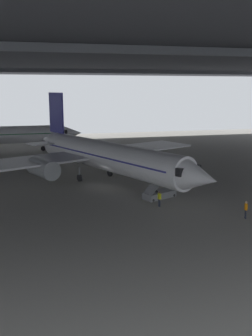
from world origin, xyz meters
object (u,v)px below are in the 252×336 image
Objects in this scene: airplane_main at (104,155)px; boarding_stairs at (160,191)px; crew_worker_by_stairs at (159,198)px; crew_worker_near_nose at (246,209)px.

boarding_stairs is at bearing -62.76° from airplane_main.
boarding_stairs is 3.22m from crew_worker_by_stairs.
crew_worker_near_nose reaches higher than crew_worker_by_stairs.
airplane_main is at bearing 117.24° from boarding_stairs.
crew_worker_by_stairs is (-6.34, 5.31, -0.06)m from crew_worker_near_nose.
crew_worker_near_nose is at bearing -57.85° from boarding_stairs.
boarding_stairs is 2.75× the size of crew_worker_near_nose.
airplane_main reaches higher than boarding_stairs.
boarding_stairs is (4.42, -8.59, -2.63)m from airplane_main.
crew_worker_near_nose is 1.06× the size of crew_worker_by_stairs.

